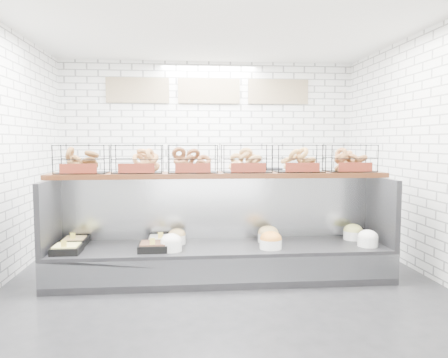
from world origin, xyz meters
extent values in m
plane|color=black|center=(0.00, 0.00, 0.00)|extent=(5.50, 5.50, 0.00)
cube|color=white|center=(0.00, 2.75, 1.50)|extent=(5.00, 0.02, 3.00)
cube|color=white|center=(2.50, 0.00, 1.50)|extent=(0.02, 5.50, 3.00)
cube|color=white|center=(0.00, 0.00, 3.00)|extent=(5.00, 5.50, 0.02)
cube|color=tan|center=(-1.20, 2.72, 2.50)|extent=(1.05, 0.03, 0.42)
cube|color=tan|center=(0.00, 2.72, 2.50)|extent=(1.05, 0.03, 0.42)
cube|color=tan|center=(1.20, 2.72, 2.50)|extent=(1.05, 0.03, 0.42)
cube|color=black|center=(0.00, 0.30, 0.20)|extent=(4.00, 0.90, 0.40)
cube|color=#93969B|center=(0.00, -0.14, 0.22)|extent=(4.00, 0.03, 0.28)
cube|color=#93969B|center=(0.00, 0.71, 0.80)|extent=(4.00, 0.08, 0.80)
cube|color=black|center=(-1.97, 0.30, 0.80)|extent=(0.06, 0.90, 0.80)
cube|color=black|center=(1.97, 0.30, 0.80)|extent=(0.06, 0.90, 0.80)
cube|color=black|center=(-1.74, 0.10, 0.44)|extent=(0.31, 0.31, 0.08)
cube|color=#FAF480|center=(-1.74, 0.10, 0.48)|extent=(0.26, 0.26, 0.04)
cube|color=#F4E055|center=(-1.74, -0.01, 0.53)|extent=(0.06, 0.01, 0.08)
cube|color=black|center=(-1.74, 0.48, 0.44)|extent=(0.27, 0.27, 0.08)
cube|color=#F6CD7E|center=(-1.74, 0.48, 0.48)|extent=(0.23, 0.23, 0.04)
cube|color=#F4E055|center=(-1.74, 0.38, 0.53)|extent=(0.06, 0.01, 0.08)
cube|color=black|center=(-0.79, 0.13, 0.44)|extent=(0.33, 0.33, 0.08)
cube|color=brown|center=(-0.79, 0.13, 0.48)|extent=(0.28, 0.28, 0.04)
cube|color=#F4E055|center=(-0.79, 0.01, 0.53)|extent=(0.06, 0.01, 0.08)
cube|color=black|center=(-0.72, 0.44, 0.44)|extent=(0.33, 0.33, 0.08)
cube|color=silver|center=(-0.72, 0.44, 0.48)|extent=(0.28, 0.28, 0.04)
cube|color=#F4E055|center=(-0.72, 0.32, 0.53)|extent=(0.06, 0.01, 0.08)
cylinder|color=white|center=(-0.58, 0.10, 0.46)|extent=(0.24, 0.24, 0.11)
ellipsoid|color=white|center=(-0.58, 0.10, 0.52)|extent=(0.24, 0.24, 0.17)
cylinder|color=white|center=(-0.53, 0.44, 0.46)|extent=(0.21, 0.21, 0.11)
ellipsoid|color=tan|center=(-0.53, 0.44, 0.52)|extent=(0.21, 0.21, 0.15)
cylinder|color=white|center=(0.56, 0.10, 0.46)|extent=(0.26, 0.26, 0.11)
ellipsoid|color=orange|center=(0.56, 0.10, 0.52)|extent=(0.25, 0.25, 0.18)
cylinder|color=white|center=(0.60, 0.43, 0.46)|extent=(0.26, 0.26, 0.11)
ellipsoid|color=#D7B56E|center=(0.60, 0.43, 0.52)|extent=(0.25, 0.25, 0.18)
cylinder|color=white|center=(1.73, 0.11, 0.46)|extent=(0.24, 0.24, 0.11)
ellipsoid|color=white|center=(1.73, 0.11, 0.52)|extent=(0.23, 0.23, 0.16)
cylinder|color=white|center=(1.70, 0.47, 0.46)|extent=(0.24, 0.24, 0.11)
ellipsoid|color=#D2CF6B|center=(1.70, 0.47, 0.52)|extent=(0.24, 0.24, 0.17)
cube|color=#3B1B0C|center=(0.00, 0.52, 1.23)|extent=(4.10, 0.50, 0.06)
cube|color=black|center=(-1.64, 0.52, 1.43)|extent=(0.60, 0.38, 0.34)
cube|color=maroon|center=(-1.64, 0.32, 1.33)|extent=(0.42, 0.02, 0.11)
cube|color=black|center=(-0.99, 0.52, 1.43)|extent=(0.60, 0.38, 0.34)
cube|color=maroon|center=(-0.99, 0.32, 1.33)|extent=(0.42, 0.02, 0.11)
cube|color=black|center=(-0.33, 0.52, 1.43)|extent=(0.60, 0.38, 0.34)
cube|color=maroon|center=(-0.33, 0.32, 1.33)|extent=(0.42, 0.02, 0.11)
cube|color=black|center=(0.33, 0.52, 1.43)|extent=(0.60, 0.38, 0.34)
cube|color=maroon|center=(0.33, 0.32, 1.33)|extent=(0.42, 0.02, 0.11)
cube|color=black|center=(0.99, 0.52, 1.43)|extent=(0.60, 0.38, 0.34)
cube|color=maroon|center=(0.99, 0.32, 1.33)|extent=(0.42, 0.02, 0.11)
cube|color=black|center=(1.64, 0.52, 1.43)|extent=(0.60, 0.38, 0.34)
cube|color=maroon|center=(1.64, 0.32, 1.33)|extent=(0.42, 0.02, 0.11)
cube|color=#93969B|center=(0.00, 2.43, 0.45)|extent=(4.00, 0.60, 0.90)
cube|color=black|center=(-1.30, 2.44, 1.02)|extent=(0.40, 0.30, 0.24)
cube|color=silver|center=(-0.29, 2.46, 0.99)|extent=(0.35, 0.28, 0.18)
cylinder|color=#BE2F40|center=(0.29, 2.48, 1.01)|extent=(0.09, 0.09, 0.22)
cube|color=black|center=(1.03, 2.37, 1.05)|extent=(0.30, 0.30, 0.30)
camera|label=1|loc=(-0.43, -4.80, 1.64)|focal=35.00mm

